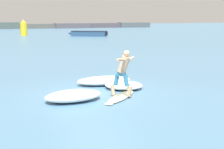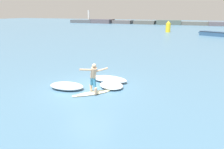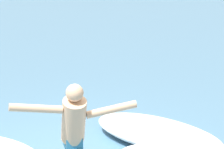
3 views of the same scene
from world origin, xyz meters
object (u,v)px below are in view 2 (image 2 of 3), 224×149
Objects in this scene: surfer at (93,76)px; fishing_boat_near_jetty at (214,33)px; channel_marker_buoy at (168,27)px; surfboard at (93,93)px.

surfer is 0.29× the size of fishing_boat_near_jetty.
channel_marker_buoy reaches higher than surfer.
fishing_boat_near_jetty reaches higher than surfboard.
surfer is at bearing -87.32° from channel_marker_buoy.
surfer is 36.37m from channel_marker_buoy.
channel_marker_buoy is at bearing 92.68° from surfer.
surfer reaches higher than surfboard.
channel_marker_buoy is at bearing 92.56° from surfboard.
channel_marker_buoy reaches higher than surfboard.
fishing_boat_near_jetty is 2.38× the size of channel_marker_buoy.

